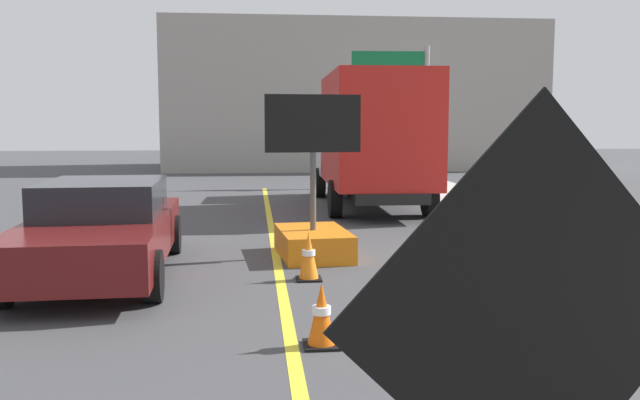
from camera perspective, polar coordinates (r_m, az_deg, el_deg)
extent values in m
cube|color=yellow|center=(5.69, -1.72, -16.31)|extent=(0.14, 36.00, 0.01)
cube|color=orange|center=(2.61, 17.72, -9.06)|extent=(1.53, 0.34, 1.56)
cube|color=black|center=(2.60, 17.95, -9.15)|extent=(1.60, 0.34, 1.63)
cube|color=black|center=(2.63, 17.47, -8.96)|extent=(0.28, 0.06, 0.52)
cube|color=orange|center=(11.25, -0.59, -3.69)|extent=(1.26, 1.89, 0.45)
cylinder|color=#4C4C4C|center=(11.13, -0.59, 0.75)|extent=(0.10, 0.10, 1.30)
cube|color=black|center=(11.08, -0.60, 6.55)|extent=(1.60, 0.23, 0.95)
sphere|color=yellow|center=(11.24, 2.13, 6.54)|extent=(0.09, 0.09, 0.09)
sphere|color=yellow|center=(11.17, 0.62, 6.55)|extent=(0.09, 0.09, 0.09)
sphere|color=yellow|center=(11.12, -0.90, 6.55)|extent=(0.09, 0.09, 0.09)
sphere|color=yellow|center=(11.07, -2.44, 6.54)|extent=(0.09, 0.09, 0.09)
sphere|color=yellow|center=(11.05, -3.33, 7.47)|extent=(0.09, 0.09, 0.09)
sphere|color=yellow|center=(11.05, -3.31, 5.60)|extent=(0.09, 0.09, 0.09)
cube|color=black|center=(18.14, 4.22, 1.26)|extent=(1.83, 7.12, 0.25)
cube|color=silver|center=(20.60, 3.18, 4.88)|extent=(2.44, 2.03, 1.90)
cube|color=red|center=(16.99, 4.82, 6.01)|extent=(2.50, 4.87, 2.77)
cylinder|color=black|center=(20.40, 0.01, 1.50)|extent=(0.30, 0.91, 0.90)
cylinder|color=black|center=(20.71, 6.36, 1.53)|extent=(0.30, 0.91, 0.90)
cylinder|color=black|center=(15.91, 1.28, 0.10)|extent=(0.30, 0.91, 0.90)
cylinder|color=black|center=(16.30, 9.34, 0.17)|extent=(0.30, 0.91, 0.90)
cube|color=#591414|center=(10.26, -18.13, -2.99)|extent=(2.07, 4.97, 0.60)
cube|color=black|center=(10.43, -18.00, 0.21)|extent=(1.74, 2.27, 0.50)
cylinder|color=black|center=(8.61, -14.05, -6.33)|extent=(0.25, 0.67, 0.66)
cylinder|color=black|center=(8.98, -25.60, -6.24)|extent=(0.25, 0.67, 0.66)
cylinder|color=black|center=(11.77, -12.38, -2.88)|extent=(0.25, 0.67, 0.66)
cylinder|color=black|center=(12.05, -20.95, -2.94)|extent=(0.25, 0.67, 0.66)
cylinder|color=gray|center=(24.44, 9.04, 7.04)|extent=(0.18, 0.18, 5.00)
cube|color=#0F6033|center=(24.26, 5.82, 11.00)|extent=(2.60, 0.17, 1.30)
cube|color=white|center=(24.30, 5.80, 10.99)|extent=(1.82, 0.09, 0.18)
cube|color=gray|center=(35.33, 2.44, 8.64)|extent=(18.36, 8.32, 7.15)
cube|color=black|center=(6.83, 0.13, -12.25)|extent=(0.36, 0.36, 0.03)
cone|color=#EA5B0C|center=(6.73, 0.13, -9.63)|extent=(0.28, 0.28, 0.62)
cylinder|color=white|center=(6.72, 0.13, -9.37)|extent=(0.19, 0.19, 0.08)
cube|color=black|center=(9.60, -0.97, -6.74)|extent=(0.36, 0.36, 0.03)
cone|color=orange|center=(9.52, -0.97, -4.71)|extent=(0.28, 0.28, 0.66)
cylinder|color=white|center=(9.52, -0.97, -4.51)|extent=(0.19, 0.19, 0.08)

